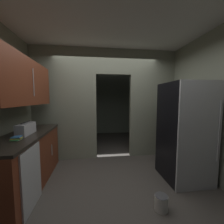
# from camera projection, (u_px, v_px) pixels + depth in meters

# --- Properties ---
(ground) EXTENTS (20.00, 20.00, 0.00)m
(ground) POSITION_uv_depth(u_px,v_px,m) (113.00, 185.00, 2.43)
(ground) COLOR #47423D
(kitchen_overhead_slab) EXTENTS (3.96, 6.46, 0.06)m
(kitchen_overhead_slab) POSITION_uv_depth(u_px,v_px,m) (110.00, 30.00, 2.54)
(kitchen_overhead_slab) COLOR silver
(kitchen_partition) EXTENTS (3.56, 0.12, 2.73)m
(kitchen_partition) POSITION_uv_depth(u_px,v_px,m) (105.00, 102.00, 3.51)
(kitchen_partition) COLOR gray
(kitchen_partition) RESTS_ON ground
(adjoining_room_shell) EXTENTS (3.56, 2.61, 2.73)m
(adjoining_room_shell) POSITION_uv_depth(u_px,v_px,m) (102.00, 103.00, 5.31)
(adjoining_room_shell) COLOR gray
(adjoining_room_shell) RESTS_ON ground
(refrigerator) EXTENTS (0.74, 0.80, 1.79)m
(refrigerator) POSITION_uv_depth(u_px,v_px,m) (184.00, 132.00, 2.57)
(refrigerator) COLOR black
(refrigerator) RESTS_ON ground
(lower_cabinet_run) EXTENTS (0.62, 1.84, 0.91)m
(lower_cabinet_run) POSITION_uv_depth(u_px,v_px,m) (26.00, 161.00, 2.36)
(lower_cabinet_run) COLOR maroon
(lower_cabinet_run) RESTS_ON ground
(dishwasher) EXTENTS (0.02, 0.56, 0.85)m
(dishwasher) POSITION_uv_depth(u_px,v_px,m) (32.00, 178.00, 1.89)
(dishwasher) COLOR #B7BABC
(dishwasher) RESTS_ON ground
(upper_cabinet_counterside) EXTENTS (0.36, 1.65, 0.74)m
(upper_cabinet_counterside) POSITION_uv_depth(u_px,v_px,m) (22.00, 82.00, 2.24)
(upper_cabinet_counterside) COLOR maroon
(boombox) EXTENTS (0.16, 0.43, 0.21)m
(boombox) POSITION_uv_depth(u_px,v_px,m) (26.00, 129.00, 2.30)
(boombox) COLOR #B2B2B7
(boombox) RESTS_ON lower_cabinet_run
(book_stack) EXTENTS (0.14, 0.15, 0.06)m
(book_stack) POSITION_uv_depth(u_px,v_px,m) (16.00, 139.00, 1.97)
(book_stack) COLOR beige
(book_stack) RESTS_ON lower_cabinet_run
(paint_can) EXTENTS (0.18, 0.18, 0.21)m
(paint_can) POSITION_uv_depth(u_px,v_px,m) (161.00, 203.00, 1.88)
(paint_can) COLOR silver
(paint_can) RESTS_ON ground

